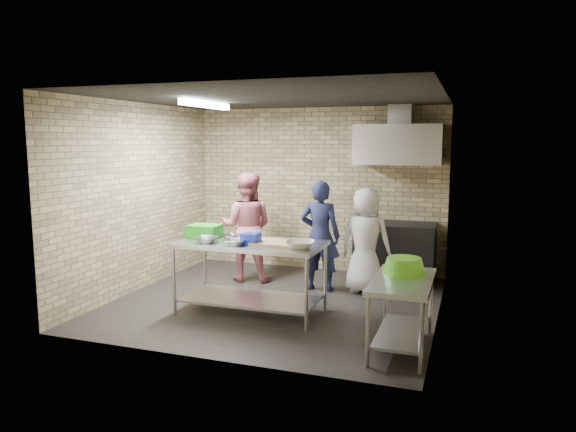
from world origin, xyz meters
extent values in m
plane|color=black|center=(0.00, 0.00, 0.00)|extent=(4.20, 4.20, 0.00)
plane|color=black|center=(0.00, 0.00, 2.70)|extent=(4.20, 4.20, 0.00)
cube|color=tan|center=(0.00, 2.00, 1.35)|extent=(4.20, 0.06, 2.70)
cube|color=tan|center=(0.00, -2.00, 1.35)|extent=(4.20, 0.06, 2.70)
cube|color=tan|center=(-2.10, 0.00, 1.35)|extent=(0.06, 4.00, 2.70)
cube|color=tan|center=(2.10, 0.00, 1.35)|extent=(0.06, 4.00, 2.70)
cube|color=#B3B6BA|center=(-0.15, -0.52, 0.45)|extent=(1.82, 0.91, 0.91)
cube|color=silver|center=(1.80, -1.10, 0.38)|extent=(0.60, 1.20, 0.75)
cube|color=black|center=(1.35, 1.65, 0.45)|extent=(1.20, 0.70, 0.90)
cube|color=silver|center=(1.35, 1.70, 2.10)|extent=(1.30, 0.60, 0.60)
cube|color=#A5A8AD|center=(1.35, 1.85, 2.55)|extent=(0.35, 0.30, 0.30)
cube|color=#3F2B19|center=(1.65, 1.89, 1.92)|extent=(0.80, 0.20, 0.04)
cube|color=white|center=(-1.00, 0.00, 2.64)|extent=(0.10, 1.25, 0.08)
cube|color=green|center=(-0.85, -0.40, 0.99)|extent=(0.40, 0.30, 0.16)
cube|color=#162AAB|center=(-0.10, -0.62, 0.97)|extent=(0.20, 0.20, 0.13)
cube|color=tan|center=(0.20, -0.54, 0.92)|extent=(0.56, 0.42, 0.03)
imported|color=#B7B8BE|center=(-0.65, -0.72, 0.94)|extent=(0.33, 0.33, 0.07)
imported|color=#ACADB2|center=(-0.45, -0.47, 0.94)|extent=(0.25, 0.25, 0.07)
imported|color=silver|center=(-0.25, -0.74, 0.94)|extent=(0.31, 0.31, 0.06)
imported|color=beige|center=(0.55, -0.67, 0.95)|extent=(0.41, 0.41, 0.09)
cylinder|color=#B22619|center=(1.40, 1.89, 2.03)|extent=(0.07, 0.07, 0.18)
imported|color=#161937|center=(0.39, 0.77, 0.80)|extent=(0.59, 0.40, 1.60)
imported|color=#CF6D7B|center=(-0.83, 0.93, 0.84)|extent=(0.92, 0.77, 1.68)
imported|color=silver|center=(1.04, 0.86, 0.75)|extent=(0.79, 0.57, 1.51)
camera|label=1|loc=(2.43, -6.49, 2.15)|focal=33.09mm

